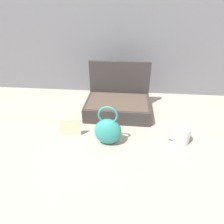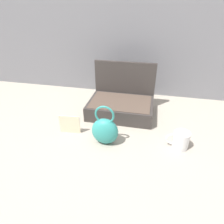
{
  "view_description": "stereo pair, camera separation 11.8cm",
  "coord_description": "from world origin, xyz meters",
  "px_view_note": "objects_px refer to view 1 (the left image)",
  "views": [
    {
      "loc": [
        0.12,
        -1.04,
        0.71
      ],
      "look_at": [
        0.02,
        -0.02,
        0.12
      ],
      "focal_mm": 30.94,
      "sensor_mm": 36.0,
      "label": 1
    },
    {
      "loc": [
        0.24,
        -1.02,
        0.71
      ],
      "look_at": [
        0.02,
        -0.02,
        0.12
      ],
      "focal_mm": 30.94,
      "sensor_mm": 36.0,
      "label": 2
    }
  ],
  "objects_px": {
    "coffee_mug": "(181,135)",
    "info_card_left": "(70,127)",
    "teal_pouch_handbag": "(108,131)",
    "open_suitcase": "(118,102)"
  },
  "relations": [
    {
      "from": "coffee_mug",
      "to": "info_card_left",
      "type": "xyz_separation_m",
      "value": [
        -0.65,
        0.0,
        0.01
      ]
    },
    {
      "from": "teal_pouch_handbag",
      "to": "coffee_mug",
      "type": "height_order",
      "value": "teal_pouch_handbag"
    },
    {
      "from": "coffee_mug",
      "to": "info_card_left",
      "type": "distance_m",
      "value": 0.65
    },
    {
      "from": "open_suitcase",
      "to": "coffee_mug",
      "type": "bearing_deg",
      "value": -39.53
    },
    {
      "from": "coffee_mug",
      "to": "info_card_left",
      "type": "relative_size",
      "value": 1.01
    },
    {
      "from": "open_suitcase",
      "to": "info_card_left",
      "type": "bearing_deg",
      "value": -130.07
    },
    {
      "from": "open_suitcase",
      "to": "info_card_left",
      "type": "distance_m",
      "value": 0.41
    },
    {
      "from": "open_suitcase",
      "to": "teal_pouch_handbag",
      "type": "relative_size",
      "value": 1.86
    },
    {
      "from": "info_card_left",
      "to": "coffee_mug",
      "type": "bearing_deg",
      "value": -6.56
    },
    {
      "from": "teal_pouch_handbag",
      "to": "coffee_mug",
      "type": "bearing_deg",
      "value": 6.7
    }
  ]
}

